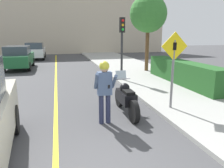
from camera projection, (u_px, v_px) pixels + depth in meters
sidewalk_curb at (194, 97)px, 8.74m from camera, size 4.40×44.00×0.12m
road_center_line at (56, 94)px, 9.37m from camera, size 0.12×36.00×0.01m
building_backdrop at (59, 19)px, 27.44m from camera, size 28.00×1.20×8.63m
motorcycle at (126, 98)px, 7.02m from camera, size 0.62×2.22×1.32m
person_biker at (105, 86)px, 6.12m from camera, size 0.59×0.49×1.82m
crossing_sign at (173, 63)px, 7.02m from camera, size 0.91×0.08×2.49m
traffic_light at (122, 37)px, 11.37m from camera, size 0.26×0.30×3.24m
hedge_row at (183, 72)px, 10.92m from camera, size 0.90×5.78×1.09m
street_tree at (148, 14)px, 13.94m from camera, size 2.38×2.38×4.85m
parked_car_green at (18, 57)px, 15.99m from camera, size 1.88×4.20×1.68m
parked_car_white at (35, 51)px, 22.14m from camera, size 1.88×4.20×1.68m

